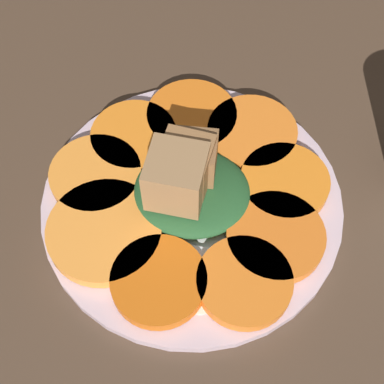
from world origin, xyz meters
The scene contains 13 objects.
table_slab centered at (0.00, 0.00, 1.00)cm, with size 120.00×120.00×2.00cm, color #4C3828.
plate centered at (0.00, 0.00, 2.52)cm, with size 27.21×27.21×1.05cm.
carrot_slice_0 centered at (-6.38, 5.70, 3.72)cm, with size 8.17×8.17×1.24cm, color orange.
carrot_slice_1 centered at (-9.00, 0.90, 3.72)cm, with size 8.39×8.39×1.24cm, color orange.
carrot_slice_2 centered at (-6.95, -4.67, 3.72)cm, with size 9.92×9.92×1.24cm, color orange.
carrot_slice_3 centered at (-1.58, -8.54, 3.72)cm, with size 7.91×7.91×1.24cm, color #D45F12.
carrot_slice_4 centered at (5.32, -7.71, 3.72)cm, with size 7.87×7.87×1.24cm, color orange.
carrot_slice_5 centered at (7.61, -3.24, 3.72)cm, with size 8.45×8.45×1.24cm, color orange.
carrot_slice_6 centered at (8.14, 2.39, 3.72)cm, with size 8.08×8.08×1.24cm, color orange.
carrot_slice_7 centered at (4.80, 7.63, 3.72)cm, with size 8.64×8.64×1.24cm, color orange.
carrot_slice_8 centered at (-1.20, 8.84, 3.72)cm, with size 8.82×8.82×1.24cm, color orange.
center_pile centered at (-0.42, 0.12, 5.87)cm, with size 10.43×9.39×6.86cm.
fork centered at (0.46, -5.36, 3.30)cm, with size 17.58×3.53×0.40cm.
Camera 1 is at (3.29, -24.61, 44.44)cm, focal length 50.00 mm.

